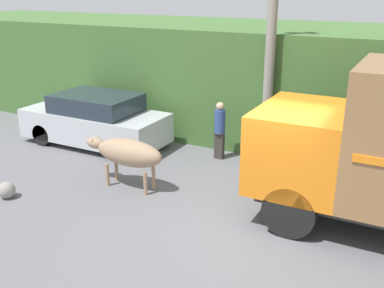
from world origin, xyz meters
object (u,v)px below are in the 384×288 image
(brown_cow, at_px, (127,153))
(pedestrian_on_hill, at_px, (220,128))
(parked_suv, at_px, (95,120))
(utility_pole, at_px, (271,40))
(roadside_rock, at_px, (7,190))

(brown_cow, height_order, pedestrian_on_hill, pedestrian_on_hill)
(parked_suv, xyz_separation_m, pedestrian_on_hill, (3.87, 0.70, 0.14))
(brown_cow, relative_size, utility_pole, 0.33)
(parked_suv, xyz_separation_m, roadside_rock, (0.55, -3.92, -0.58))
(parked_suv, relative_size, roadside_rock, 11.44)
(brown_cow, distance_m, parked_suv, 3.43)
(brown_cow, xyz_separation_m, pedestrian_on_hill, (1.16, 2.80, 0.02))
(utility_pole, bearing_deg, pedestrian_on_hill, -160.98)
(roadside_rock, bearing_deg, utility_pole, 48.05)
(utility_pole, relative_size, roadside_rock, 16.46)
(parked_suv, height_order, utility_pole, utility_pole)
(brown_cow, bearing_deg, utility_pole, 65.21)
(pedestrian_on_hill, height_order, roadside_rock, pedestrian_on_hill)
(brown_cow, xyz_separation_m, roadside_rock, (-2.16, -1.82, -0.70))
(brown_cow, xyz_separation_m, utility_pole, (2.36, 3.21, 2.45))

